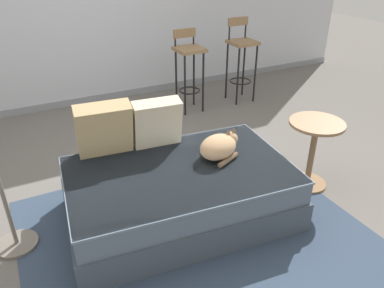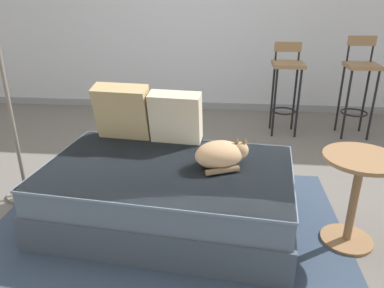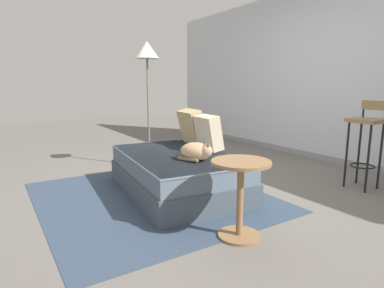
{
  "view_description": "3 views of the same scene",
  "coord_description": "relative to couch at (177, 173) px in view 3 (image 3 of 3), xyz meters",
  "views": [
    {
      "loc": [
        -0.95,
        -2.46,
        1.85
      ],
      "look_at": [
        0.15,
        -0.3,
        0.54
      ],
      "focal_mm": 35.0,
      "sensor_mm": 36.0,
      "label": 1
    },
    {
      "loc": [
        0.37,
        -2.56,
        1.49
      ],
      "look_at": [
        0.15,
        -0.3,
        0.54
      ],
      "focal_mm": 35.0,
      "sensor_mm": 36.0,
      "label": 2
    },
    {
      "loc": [
        2.87,
        -2.03,
        1.13
      ],
      "look_at": [
        0.15,
        -0.3,
        0.54
      ],
      "focal_mm": 30.0,
      "sensor_mm": 36.0,
      "label": 3
    }
  ],
  "objects": [
    {
      "name": "ground_plane",
      "position": [
        0.0,
        0.4,
        -0.21
      ],
      "size": [
        16.0,
        16.0,
        0.0
      ],
      "primitive_type": "plane",
      "color": "#66605B",
      "rests_on": "ground"
    },
    {
      "name": "wall_back_panel",
      "position": [
        0.0,
        2.65,
        1.09
      ],
      "size": [
        8.0,
        0.1,
        2.6
      ],
      "primitive_type": "cube",
      "color": "silver",
      "rests_on": "ground"
    },
    {
      "name": "wall_baseboard_trim",
      "position": [
        0.0,
        2.6,
        -0.17
      ],
      "size": [
        8.0,
        0.02,
        0.09
      ],
      "primitive_type": "cube",
      "color": "gray",
      "rests_on": "ground"
    },
    {
      "name": "area_rug",
      "position": [
        0.0,
        -0.3,
        -0.21
      ],
      "size": [
        2.33,
        2.11,
        0.01
      ],
      "primitive_type": "cube",
      "color": "#334256",
      "rests_on": "ground"
    },
    {
      "name": "couch",
      "position": [
        0.0,
        0.0,
        0.0
      ],
      "size": [
        1.72,
        1.18,
        0.42
      ],
      "color": "#44505B",
      "rests_on": "ground"
    },
    {
      "name": "throw_pillow_corner",
      "position": [
        -0.4,
        0.45,
        0.42
      ],
      "size": [
        0.43,
        0.28,
        0.43
      ],
      "color": "tan",
      "rests_on": "couch"
    },
    {
      "name": "throw_pillow_middle",
      "position": [
        0.0,
        0.41,
        0.4
      ],
      "size": [
        0.39,
        0.24,
        0.39
      ],
      "color": "beige",
      "rests_on": "couch"
    },
    {
      "name": "cat",
      "position": [
        0.35,
        0.03,
        0.29
      ],
      "size": [
        0.39,
        0.35,
        0.2
      ],
      "color": "tan",
      "rests_on": "couch"
    },
    {
      "name": "bar_stool_near_window",
      "position": [
        0.99,
        1.81,
        0.4
      ],
      "size": [
        0.32,
        0.32,
        0.96
      ],
      "color": "black",
      "rests_on": "ground"
    },
    {
      "name": "side_table",
      "position": [
        1.16,
        -0.12,
        0.17
      ],
      "size": [
        0.44,
        0.44,
        0.59
      ],
      "color": "olive",
      "rests_on": "ground"
    },
    {
      "name": "floor_lamp",
      "position": [
        -1.15,
        0.22,
        1.22
      ],
      "size": [
        0.32,
        0.32,
        1.7
      ],
      "color": "slate",
      "rests_on": "ground"
    }
  ]
}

